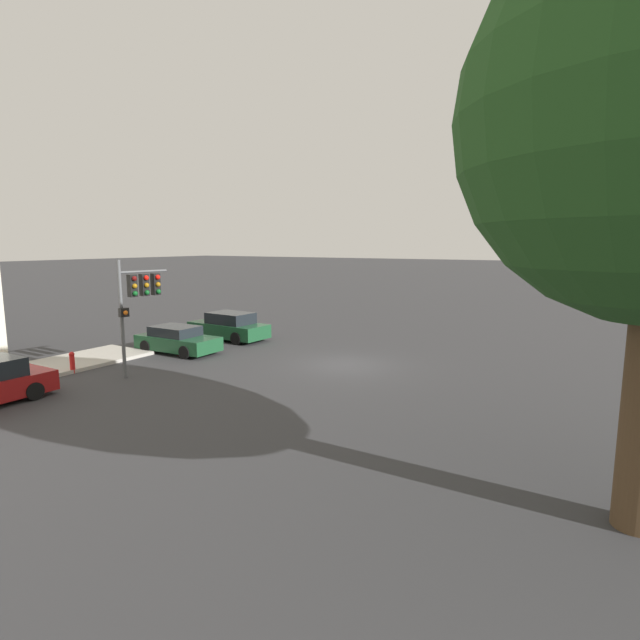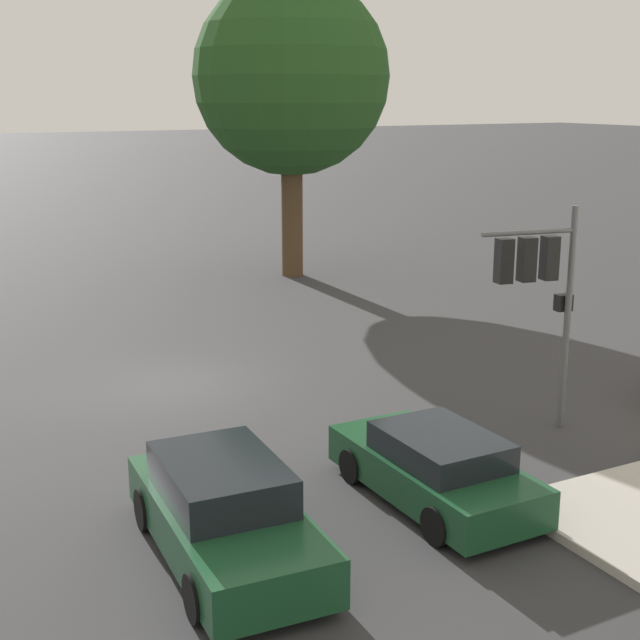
% 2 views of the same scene
% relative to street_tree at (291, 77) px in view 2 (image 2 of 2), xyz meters
% --- Properties ---
extents(ground_plane, '(300.00, 300.00, 0.00)m').
position_rel_street_tree_xyz_m(ground_plane, '(10.82, -8.61, -7.55)').
color(ground_plane, '#333335').
extents(street_tree, '(7.39, 7.39, 11.28)m').
position_rel_street_tree_xyz_m(street_tree, '(0.00, 0.00, 0.00)').
color(street_tree, '#4C3823').
rests_on(street_tree, ground_plane).
extents(traffic_signal, '(0.63, 2.30, 4.76)m').
position_rel_street_tree_xyz_m(traffic_signal, '(17.28, -2.88, -4.16)').
color(traffic_signal, '#515456').
rests_on(traffic_signal, ground_plane).
extents(crossing_car_0, '(4.30, 1.98, 1.32)m').
position_rel_street_tree_xyz_m(crossing_car_0, '(19.21, -6.64, -6.91)').
color(crossing_car_0, '#194728').
rests_on(crossing_car_0, ground_plane).
extents(crossing_car_1, '(4.79, 2.25, 1.55)m').
position_rel_street_tree_xyz_m(crossing_car_1, '(19.28, -10.61, -6.82)').
color(crossing_car_1, '#194728').
rests_on(crossing_car_1, ground_plane).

